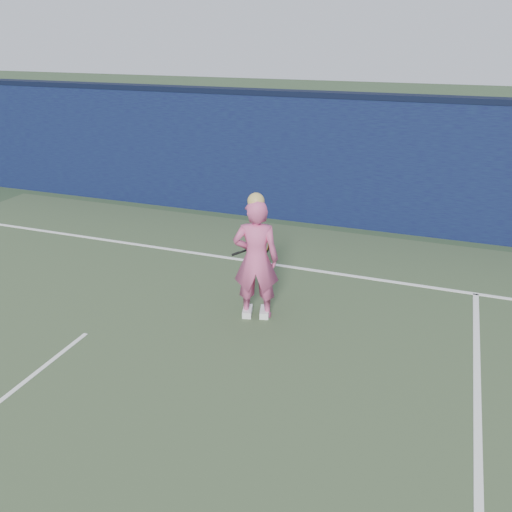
% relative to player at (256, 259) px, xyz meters
% --- Properties ---
extents(ground, '(80.00, 80.00, 0.00)m').
position_rel_player_xyz_m(ground, '(-1.91, -2.26, -0.85)').
color(ground, '#2C3E26').
rests_on(ground, ground).
extents(backstop_wall, '(24.00, 0.40, 2.50)m').
position_rel_player_xyz_m(backstop_wall, '(-1.91, 4.24, 0.40)').
color(backstop_wall, '#0B0D34').
rests_on(backstop_wall, ground).
extents(wall_cap, '(24.00, 0.42, 0.10)m').
position_rel_player_xyz_m(wall_cap, '(-1.91, 4.24, 1.70)').
color(wall_cap, black).
rests_on(wall_cap, backstop_wall).
extents(player, '(0.70, 0.55, 1.77)m').
position_rel_player_xyz_m(player, '(0.00, 0.00, 0.00)').
color(player, '#CE5084').
rests_on(player, ground).
extents(racket, '(0.50, 0.34, 0.31)m').
position_rel_player_xyz_m(racket, '(-0.13, 0.46, -0.01)').
color(racket, black).
rests_on(racket, ground).
extents(court_lines, '(11.00, 12.04, 0.01)m').
position_rel_player_xyz_m(court_lines, '(-1.91, -2.59, -0.84)').
color(court_lines, white).
rests_on(court_lines, court_surface).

